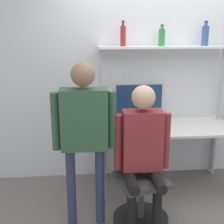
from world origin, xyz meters
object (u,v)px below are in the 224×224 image
object	(u,v)px
person_standing	(84,125)
laptop	(130,126)
bottle_blue	(205,35)
bottle_green	(162,37)
cell_phone	(154,131)
office_chair	(139,194)
person_seated	(143,146)
bottle_red	(123,35)
monitor	(139,100)

from	to	relation	value
person_standing	laptop	bearing A→B (deg)	48.22
bottle_blue	bottle_green	distance (m)	0.52
cell_phone	office_chair	size ratio (longest dim) A/B	0.16
office_chair	bottle_green	xyz separation A→B (m)	(0.39, 0.91, 1.51)
person_seated	bottle_green	world-z (taller)	bottle_green
cell_phone	bottle_red	distance (m)	1.15
person_seated	bottle_blue	xyz separation A→B (m)	(0.90, 0.96, 0.98)
person_standing	bottle_blue	xyz separation A→B (m)	(1.45, 0.92, 0.78)
bottle_blue	bottle_red	distance (m)	0.98
cell_phone	person_standing	bearing A→B (deg)	-145.00
office_chair	bottle_blue	bearing A→B (deg)	45.09
person_standing	person_seated	bearing A→B (deg)	-4.62
bottle_red	cell_phone	bearing A→B (deg)	-49.06
monitor	person_standing	distance (m)	1.15
person_standing	office_chair	bearing A→B (deg)	0.27
monitor	bottle_blue	bearing A→B (deg)	-0.67
laptop	person_standing	world-z (taller)	person_standing
laptop	bottle_blue	size ratio (longest dim) A/B	1.04
person_seated	cell_phone	bearing A→B (deg)	68.23
monitor	person_seated	bearing A→B (deg)	-97.54
office_chair	bottle_blue	distance (m)	2.00
person_seated	laptop	bearing A→B (deg)	92.53
laptop	cell_phone	world-z (taller)	laptop
cell_phone	person_seated	size ratio (longest dim) A/B	0.11
office_chair	bottle_blue	world-z (taller)	bottle_blue
laptop	monitor	bearing A→B (deg)	65.42
monitor	laptop	world-z (taller)	monitor
cell_phone	bottle_red	size ratio (longest dim) A/B	0.52
laptop	office_chair	xyz separation A→B (m)	(0.02, -0.58, -0.53)
person_standing	bottle_red	size ratio (longest dim) A/B	5.67
laptop	bottle_green	world-z (taller)	bottle_green
bottle_red	monitor	bearing A→B (deg)	2.49
person_standing	bottle_blue	size ratio (longest dim) A/B	5.69
monitor	bottle_blue	size ratio (longest dim) A/B	2.05
monitor	bottle_blue	distance (m)	1.10
monitor	bottle_blue	world-z (taller)	bottle_blue
monitor	person_standing	size ratio (longest dim) A/B	0.36
office_chair	bottle_red	xyz separation A→B (m)	(-0.07, 0.91, 1.52)
bottle_blue	cell_phone	bearing A→B (deg)	-151.16
laptop	bottle_red	bearing A→B (deg)	98.66
monitor	bottle_green	bearing A→B (deg)	-2.06
monitor	person_standing	bearing A→B (deg)	-126.23
bottle_blue	bottle_red	bearing A→B (deg)	180.00
cell_phone	bottle_blue	bearing A→B (deg)	28.84
monitor	office_chair	xyz separation A→B (m)	(-0.14, -0.92, -0.74)
office_chair	bottle_red	world-z (taller)	bottle_red
laptop	bottle_green	bearing A→B (deg)	39.34
bottle_green	office_chair	bearing A→B (deg)	-113.00
monitor	laptop	distance (m)	0.43
monitor	person_seated	world-z (taller)	person_seated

